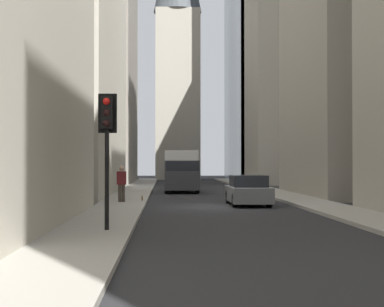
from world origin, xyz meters
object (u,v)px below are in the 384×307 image
(pedestrian, at_px, (122,182))
(traffic_light_foreground, at_px, (107,129))
(discarded_bottle, at_px, (142,198))
(hatchback_grey, at_px, (248,191))
(delivery_truck, at_px, (181,171))

(pedestrian, bearing_deg, traffic_light_foreground, -177.76)
(traffic_light_foreground, distance_m, discarded_bottle, 13.16)
(traffic_light_foreground, bearing_deg, hatchback_grey, -25.70)
(pedestrian, distance_m, discarded_bottle, 1.55)
(hatchback_grey, height_order, pedestrian, pedestrian)
(delivery_truck, distance_m, discarded_bottle, 11.99)
(traffic_light_foreground, xyz_separation_m, discarded_bottle, (12.87, -0.48, -2.67))
(hatchback_grey, height_order, traffic_light_foreground, traffic_light_foreground)
(delivery_truck, height_order, hatchback_grey, delivery_truck)
(traffic_light_foreground, bearing_deg, pedestrian, 2.24)
(delivery_truck, xyz_separation_m, traffic_light_foreground, (-24.60, 2.69, 1.46))
(hatchback_grey, height_order, discarded_bottle, hatchback_grey)
(delivery_truck, xyz_separation_m, pedestrian, (-12.64, 3.16, -0.39))
(hatchback_grey, distance_m, traffic_light_foreground, 12.86)
(pedestrian, relative_size, discarded_bottle, 6.33)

